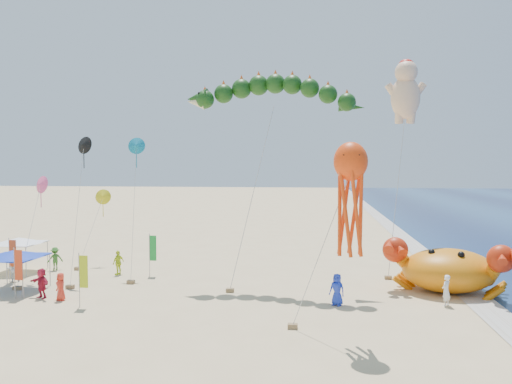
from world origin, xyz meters
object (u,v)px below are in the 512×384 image
canopy_blue (14,254)px  canopy_white (19,241)px  crab_inflatable (449,269)px  cherub_kite (406,90)px  dragon_kite (271,98)px  octopus_kite (350,190)px

canopy_blue → canopy_white: bearing=119.9°
crab_inflatable → canopy_blue: crab_inflatable is taller
crab_inflatable → cherub_kite: (-1.96, 5.80, 12.49)m
canopy_blue → canopy_white: same height
dragon_kite → canopy_blue: (-16.69, -4.37, -10.55)m
dragon_kite → canopy_white: dragon_kite is taller
dragon_kite → canopy_white: bearing=176.7°
octopus_kite → dragon_kite: bearing=113.1°
dragon_kite → cherub_kite: cherub_kite is taller
dragon_kite → octopus_kite: dragon_kite is taller
octopus_kite → canopy_white: octopus_kite is taller
dragon_kite → crab_inflatable: bearing=-6.1°
dragon_kite → octopus_kite: size_ratio=1.53×
cherub_kite → canopy_white: size_ratio=4.58×
dragon_kite → canopy_blue: dragon_kite is taller
octopus_kite → canopy_blue: (-21.44, 6.74, -4.68)m
octopus_kite → cherub_kite: bearing=72.0°
dragon_kite → canopy_white: (-19.87, 1.15, -10.55)m
octopus_kite → canopy_white: 27.90m
crab_inflatable → cherub_kite: bearing=108.7°
octopus_kite → canopy_white: bearing=153.5°
cherub_kite → crab_inflatable: bearing=-71.3°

